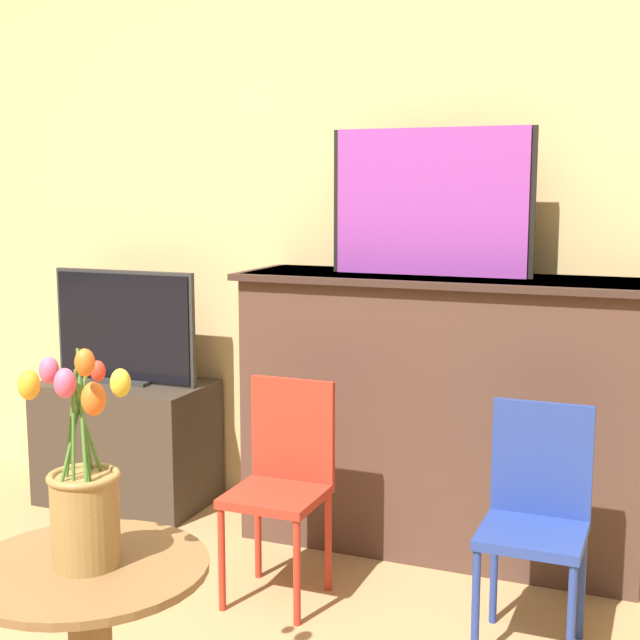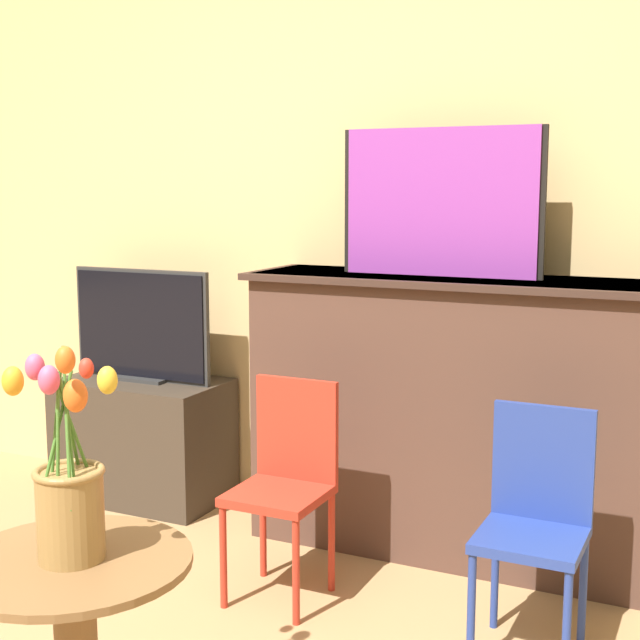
# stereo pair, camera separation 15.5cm
# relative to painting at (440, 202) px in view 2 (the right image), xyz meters

# --- Properties ---
(wall_back) EXTENTS (8.00, 0.06, 2.70)m
(wall_back) POSITION_rel_painting_xyz_m (-0.29, 0.23, 0.03)
(wall_back) COLOR tan
(wall_back) RESTS_ON ground
(fireplace_mantel) EXTENTS (1.54, 0.46, 1.05)m
(fireplace_mantel) POSITION_rel_painting_xyz_m (0.06, -0.01, -0.78)
(fireplace_mantel) COLOR #4C3328
(fireplace_mantel) RESTS_ON ground
(painting) EXTENTS (0.76, 0.03, 0.54)m
(painting) POSITION_rel_painting_xyz_m (0.00, 0.00, 0.00)
(painting) COLOR black
(painting) RESTS_ON fireplace_mantel
(tv_stand) EXTENTS (0.72, 0.43, 0.53)m
(tv_stand) POSITION_rel_painting_xyz_m (-1.34, -0.03, -1.05)
(tv_stand) COLOR #382D23
(tv_stand) RESTS_ON ground
(tv_monitor) EXTENTS (0.68, 0.12, 0.49)m
(tv_monitor) POSITION_rel_painting_xyz_m (-1.34, -0.02, -0.55)
(tv_monitor) COLOR #2D2D2D
(tv_monitor) RESTS_ON tv_stand
(chair_red) EXTENTS (0.30, 0.30, 0.73)m
(chair_red) POSITION_rel_painting_xyz_m (-0.33, -0.59, -0.90)
(chair_red) COLOR #B22D1E
(chair_red) RESTS_ON ground
(chair_blue) EXTENTS (0.30, 0.30, 0.73)m
(chair_blue) POSITION_rel_painting_xyz_m (0.51, -0.60, -0.90)
(chair_blue) COLOR navy
(chair_blue) RESTS_ON ground
(side_table) EXTENTS (0.56, 0.56, 0.52)m
(side_table) POSITION_rel_painting_xyz_m (-0.36, -1.61, -0.98)
(side_table) COLOR brown
(side_table) RESTS_ON ground
(vase_tulips) EXTENTS (0.19, 0.27, 0.53)m
(vase_tulips) POSITION_rel_painting_xyz_m (-0.36, -1.61, -0.64)
(vase_tulips) COLOR olive
(vase_tulips) RESTS_ON side_table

